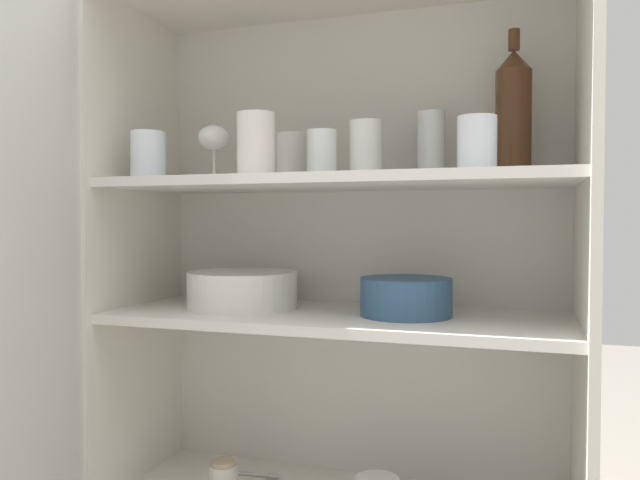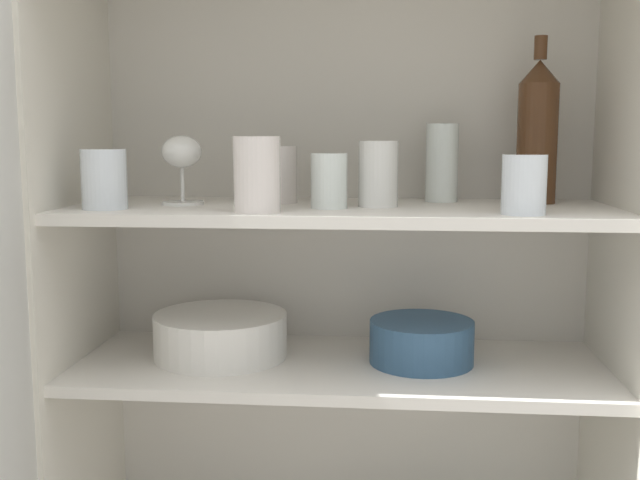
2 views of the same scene
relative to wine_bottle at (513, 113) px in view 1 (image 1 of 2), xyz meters
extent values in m
cube|color=silver|center=(-0.35, 0.10, -0.44)|extent=(0.98, 0.02, 1.41)
cube|color=silver|center=(-0.83, -0.09, -0.44)|extent=(0.02, 0.39, 1.41)
cube|color=silver|center=(0.13, -0.09, -0.44)|extent=(0.02, 0.39, 1.41)
cube|color=silver|center=(-0.35, -0.09, -0.42)|extent=(0.95, 0.35, 0.02)
cube|color=silver|center=(-0.35, -0.09, -0.14)|extent=(0.95, 0.35, 0.02)
cube|color=silver|center=(-0.77, -0.52, -0.44)|extent=(0.16, 0.48, 1.41)
cylinder|color=white|center=(-0.37, -0.13, -0.08)|extent=(0.06, 0.06, 0.09)
cylinder|color=white|center=(-0.74, -0.18, -0.08)|extent=(0.08, 0.08, 0.10)
cylinder|color=silver|center=(-0.48, -0.21, -0.07)|extent=(0.08, 0.08, 0.12)
cylinder|color=white|center=(-0.06, -0.21, -0.08)|extent=(0.07, 0.07, 0.09)
cylinder|color=white|center=(-0.17, 0.02, -0.06)|extent=(0.06, 0.06, 0.14)
cylinder|color=white|center=(-0.29, -0.10, -0.07)|extent=(0.07, 0.07, 0.11)
cylinder|color=silver|center=(-0.47, -0.04, -0.08)|extent=(0.07, 0.07, 0.10)
cylinder|color=white|center=(-0.63, -0.09, -0.13)|extent=(0.08, 0.08, 0.01)
cylinder|color=white|center=(-0.63, -0.09, -0.09)|extent=(0.01, 0.01, 0.06)
ellipsoid|color=white|center=(-0.63, -0.09, -0.04)|extent=(0.07, 0.07, 0.06)
cylinder|color=#4C2D19|center=(0.00, 0.00, -0.02)|extent=(0.07, 0.07, 0.22)
cone|color=#4C2D19|center=(0.00, 0.00, 0.11)|extent=(0.07, 0.07, 0.04)
cylinder|color=#4C2D19|center=(0.00, 0.00, 0.15)|extent=(0.02, 0.02, 0.04)
cylinder|color=white|center=(-0.57, -0.07, -0.41)|extent=(0.25, 0.25, 0.01)
cylinder|color=white|center=(-0.57, -0.07, -0.40)|extent=(0.25, 0.25, 0.01)
cylinder|color=white|center=(-0.57, -0.07, -0.39)|extent=(0.25, 0.25, 0.01)
cylinder|color=white|center=(-0.57, -0.07, -0.38)|extent=(0.25, 0.25, 0.01)
cylinder|color=white|center=(-0.57, -0.07, -0.37)|extent=(0.25, 0.25, 0.01)
cylinder|color=white|center=(-0.57, -0.07, -0.37)|extent=(0.25, 0.25, 0.01)
cylinder|color=white|center=(-0.57, -0.07, -0.36)|extent=(0.25, 0.25, 0.01)
cylinder|color=white|center=(-0.57, -0.07, -0.35)|extent=(0.25, 0.25, 0.01)
cylinder|color=white|center=(-0.57, -0.07, -0.34)|extent=(0.25, 0.25, 0.01)
cylinder|color=#33567A|center=(-0.20, -0.08, -0.38)|extent=(0.19, 0.19, 0.08)
torus|color=#33567A|center=(-0.20, -0.08, -0.34)|extent=(0.18, 0.18, 0.01)
cylinder|color=tan|center=(-0.59, -0.14, -0.74)|extent=(0.05, 0.05, 0.01)
cylinder|color=silver|center=(-0.60, -0.01, -0.82)|extent=(0.14, 0.02, 0.01)
ellipsoid|color=silver|center=(-0.53, -0.01, -0.81)|extent=(0.04, 0.03, 0.01)
camera|label=1|loc=(0.03, -1.34, -0.22)|focal=35.00mm
camera|label=2|loc=(-0.27, -1.40, -0.01)|focal=42.00mm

